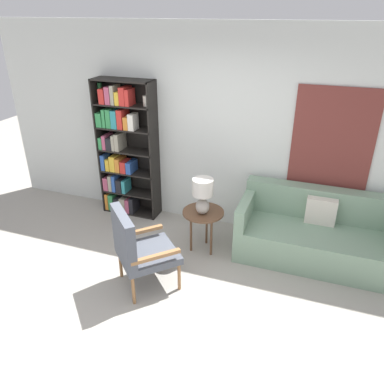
# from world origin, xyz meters

# --- Properties ---
(ground_plane) EXTENTS (14.00, 14.00, 0.00)m
(ground_plane) POSITION_xyz_m (0.00, 0.00, 0.00)
(ground_plane) COLOR #9E998E
(wall_back) EXTENTS (6.40, 0.08, 2.70)m
(wall_back) POSITION_xyz_m (0.04, 2.03, 1.35)
(wall_back) COLOR silver
(wall_back) RESTS_ON ground_plane
(bookshelf) EXTENTS (0.85, 0.30, 1.98)m
(bookshelf) POSITION_xyz_m (-1.24, 1.84, 0.98)
(bookshelf) COLOR black
(bookshelf) RESTS_ON ground_plane
(armchair) EXTENTS (0.83, 0.83, 0.96)m
(armchair) POSITION_xyz_m (-0.27, 0.33, 0.54)
(armchair) COLOR olive
(armchair) RESTS_ON ground_plane
(couch) EXTENTS (1.90, 0.85, 0.83)m
(couch) POSITION_xyz_m (1.55, 1.59, 0.31)
(couch) COLOR gray
(couch) RESTS_ON ground_plane
(side_table) EXTENTS (0.52, 0.52, 0.56)m
(side_table) POSITION_xyz_m (0.18, 1.25, 0.50)
(side_table) COLOR brown
(side_table) RESTS_ON ground_plane
(table_lamp) EXTENTS (0.25, 0.25, 0.46)m
(table_lamp) POSITION_xyz_m (0.19, 1.20, 0.84)
(table_lamp) COLOR #A59E93
(table_lamp) RESTS_ON side_table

